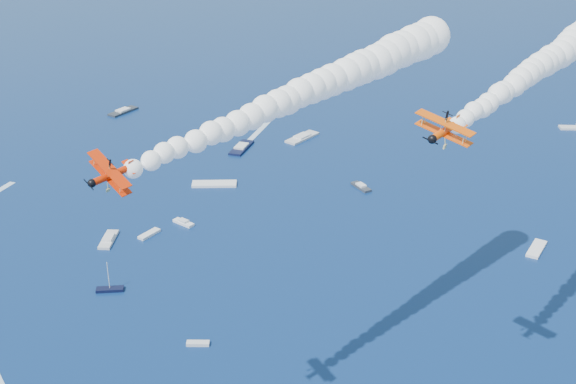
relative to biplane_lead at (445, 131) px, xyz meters
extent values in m
cube|color=black|center=(-18.12, 131.22, -54.16)|extent=(9.43, 13.43, 0.70)
cube|color=white|center=(-28.57, 104.35, -54.16)|extent=(13.35, 5.72, 0.70)
cube|color=silver|center=(-56.95, 74.82, -54.16)|extent=(4.76, 9.72, 0.70)
cube|color=silver|center=(3.02, 137.29, -54.16)|extent=(12.93, 12.32, 0.70)
cube|color=white|center=(47.69, 54.48, -54.16)|extent=(8.20, 9.08, 0.70)
cube|color=white|center=(-38.04, 81.18, -54.16)|extent=(5.66, 5.82, 0.70)
cube|color=#2F343F|center=(13.41, 95.96, -54.16)|extent=(4.86, 7.74, 0.70)
cube|color=silver|center=(98.89, 132.28, -54.16)|extent=(11.57, 5.66, 0.70)
cube|color=white|center=(-46.83, 76.32, -54.16)|extent=(5.88, 6.02, 0.70)
cube|color=black|center=(-55.08, 51.47, -54.16)|extent=(6.20, 2.29, 0.70)
cube|color=#292E36|center=(-58.10, 173.24, -54.16)|extent=(11.02, 11.63, 0.70)
cube|color=silver|center=(-36.36, 28.69, -54.16)|extent=(4.74, 2.17, 0.70)
cube|color=white|center=(-6.87, 154.06, -54.48)|extent=(18.59, 34.97, 0.04)
camera|label=1|loc=(-36.52, -94.09, 37.39)|focal=46.49mm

